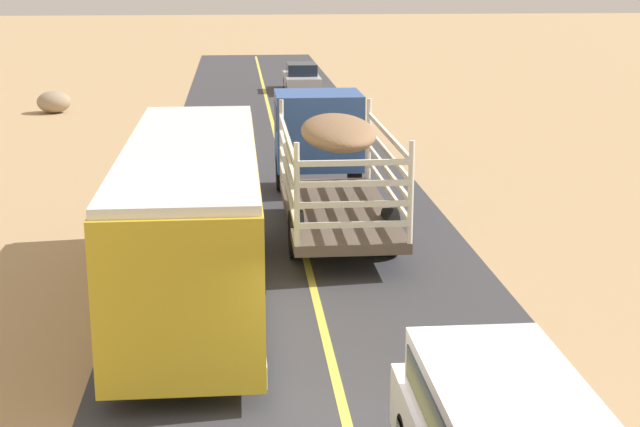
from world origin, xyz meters
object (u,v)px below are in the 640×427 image
object	(u,v)px
livestock_truck	(325,144)
boulder_far_horizon	(54,102)
car_far	(302,78)
bus	(193,219)

from	to	relation	value
livestock_truck	boulder_far_horizon	distance (m)	21.29
car_far	boulder_far_horizon	xyz separation A→B (m)	(-11.80, -6.56, -0.19)
livestock_truck	car_far	size ratio (longest dim) A/B	2.20
bus	boulder_far_horizon	distance (m)	26.80
car_far	boulder_far_horizon	world-z (taller)	car_far
livestock_truck	car_far	distance (m)	24.98
bus	car_far	distance (m)	32.60
livestock_truck	bus	bearing A→B (deg)	-114.08
bus	car_far	xyz separation A→B (m)	(4.40, 32.29, -1.05)
bus	boulder_far_horizon	bearing A→B (deg)	106.05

